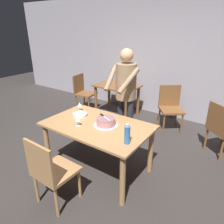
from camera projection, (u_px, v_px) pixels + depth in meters
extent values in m
plane|color=#383330|center=(99.00, 168.00, 3.19)|extent=(14.00, 14.00, 0.00)
cube|color=#ADA8B2|center=(169.00, 58.00, 4.64)|extent=(10.00, 0.12, 2.70)
cube|color=tan|center=(97.00, 125.00, 2.91)|extent=(1.48, 0.92, 0.03)
cylinder|color=tan|center=(47.00, 146.00, 3.11)|extent=(0.07, 0.07, 0.72)
cylinder|color=tan|center=(122.00, 181.00, 2.41)|extent=(0.07, 0.07, 0.72)
cylinder|color=tan|center=(82.00, 127.00, 3.69)|extent=(0.07, 0.07, 0.72)
cylinder|color=tan|center=(151.00, 151.00, 2.99)|extent=(0.07, 0.07, 0.72)
cylinder|color=silver|center=(106.00, 125.00, 2.86)|extent=(0.34, 0.34, 0.01)
cylinder|color=#D18C93|center=(106.00, 122.00, 2.84)|extent=(0.26, 0.26, 0.09)
cylinder|color=#926267|center=(106.00, 118.00, 2.83)|extent=(0.25, 0.25, 0.01)
cube|color=silver|center=(106.00, 118.00, 2.81)|extent=(0.19, 0.10, 0.00)
cube|color=black|center=(102.00, 115.00, 2.91)|extent=(0.08, 0.06, 0.02)
cylinder|color=white|center=(80.00, 116.00, 3.17)|extent=(0.22, 0.22, 0.01)
cylinder|color=white|center=(80.00, 115.00, 3.16)|extent=(0.22, 0.22, 0.01)
cylinder|color=white|center=(80.00, 114.00, 3.16)|extent=(0.22, 0.22, 0.01)
cylinder|color=white|center=(80.00, 114.00, 3.16)|extent=(0.22, 0.22, 0.01)
cylinder|color=silver|center=(78.00, 126.00, 2.86)|extent=(0.07, 0.07, 0.00)
cylinder|color=silver|center=(78.00, 123.00, 2.84)|extent=(0.01, 0.01, 0.07)
cone|color=silver|center=(78.00, 118.00, 2.82)|extent=(0.08, 0.08, 0.07)
cylinder|color=silver|center=(80.00, 111.00, 3.36)|extent=(0.07, 0.07, 0.00)
cylinder|color=silver|center=(80.00, 109.00, 3.34)|extent=(0.01, 0.01, 0.07)
cone|color=silver|center=(80.00, 104.00, 3.32)|extent=(0.08, 0.08, 0.07)
cylinder|color=#387AC6|center=(127.00, 135.00, 2.39)|extent=(0.07, 0.07, 0.22)
cylinder|color=silver|center=(128.00, 125.00, 2.34)|extent=(0.04, 0.04, 0.03)
cylinder|color=#2D2D38|center=(129.00, 126.00, 3.45)|extent=(0.11, 0.11, 0.95)
cylinder|color=#2D2D38|center=(120.00, 124.00, 3.55)|extent=(0.11, 0.11, 0.95)
cylinder|color=#997A5B|center=(126.00, 82.00, 3.21)|extent=(0.32, 0.32, 0.55)
sphere|color=tan|center=(127.00, 55.00, 3.06)|extent=(0.20, 0.20, 0.20)
cylinder|color=#997A5B|center=(129.00, 81.00, 2.96)|extent=(0.16, 0.42, 0.34)
cylinder|color=#997A5B|center=(111.00, 78.00, 3.13)|extent=(0.15, 0.42, 0.34)
cube|color=tan|center=(56.00, 171.00, 2.46)|extent=(0.45, 0.45, 0.04)
cylinder|color=tan|center=(60.00, 172.00, 2.79)|extent=(0.04, 0.04, 0.41)
cylinder|color=tan|center=(79.00, 184.00, 2.59)|extent=(0.04, 0.04, 0.41)
cylinder|color=tan|center=(37.00, 188.00, 2.51)|extent=(0.04, 0.04, 0.41)
cylinder|color=tan|center=(57.00, 202.00, 2.32)|extent=(0.04, 0.04, 0.41)
cube|color=tan|center=(39.00, 162.00, 2.22)|extent=(0.44, 0.04, 0.45)
cube|color=brown|center=(117.00, 86.00, 4.84)|extent=(1.00, 0.70, 0.03)
cylinder|color=brown|center=(96.00, 100.00, 5.00)|extent=(0.07, 0.07, 0.71)
cylinder|color=brown|center=(126.00, 108.00, 4.55)|extent=(0.07, 0.07, 0.71)
cylinder|color=brown|center=(109.00, 95.00, 5.42)|extent=(0.07, 0.07, 0.71)
cylinder|color=brown|center=(138.00, 101.00, 4.97)|extent=(0.07, 0.07, 0.71)
cube|color=brown|center=(86.00, 94.00, 5.24)|extent=(0.51, 0.51, 0.04)
cylinder|color=brown|center=(96.00, 101.00, 5.41)|extent=(0.04, 0.04, 0.41)
cylinder|color=brown|center=(89.00, 106.00, 5.10)|extent=(0.04, 0.04, 0.41)
cylinder|color=brown|center=(84.00, 99.00, 5.55)|extent=(0.04, 0.04, 0.41)
cylinder|color=brown|center=(76.00, 103.00, 5.25)|extent=(0.04, 0.04, 0.41)
cube|color=brown|center=(79.00, 83.00, 5.23)|extent=(0.10, 0.44, 0.45)
cylinder|color=brown|center=(223.00, 136.00, 3.70)|extent=(0.04, 0.04, 0.41)
cylinder|color=brown|center=(206.00, 139.00, 3.61)|extent=(0.04, 0.04, 0.41)
cylinder|color=brown|center=(222.00, 150.00, 3.28)|extent=(0.04, 0.04, 0.41)
cube|color=brown|center=(218.00, 119.00, 3.26)|extent=(0.36, 0.30, 0.45)
cube|color=brown|center=(171.00, 110.00, 4.23)|extent=(0.62, 0.62, 0.04)
cylinder|color=brown|center=(182.00, 124.00, 4.16)|extent=(0.04, 0.04, 0.41)
cylinder|color=brown|center=(164.00, 124.00, 4.15)|extent=(0.04, 0.04, 0.41)
cylinder|color=brown|center=(176.00, 116.00, 4.49)|extent=(0.04, 0.04, 0.41)
cylinder|color=brown|center=(159.00, 117.00, 4.48)|extent=(0.04, 0.04, 0.41)
cube|color=brown|center=(170.00, 95.00, 4.33)|extent=(0.37, 0.29, 0.45)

